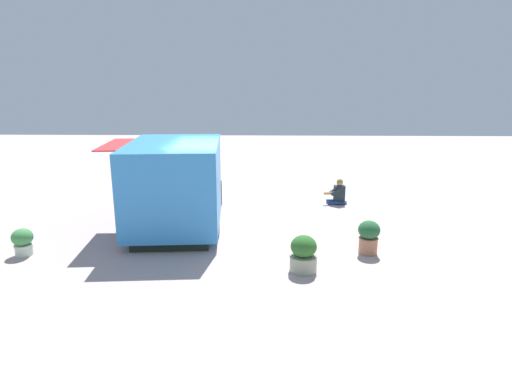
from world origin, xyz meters
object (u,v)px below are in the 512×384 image
object	(u,v)px
planter_flowering_far	(23,241)
planter_flowering_near	(369,236)
planter_flowering_side	(303,254)
person_customer	(338,194)
food_truck	(178,183)

from	to	relation	value
planter_flowering_far	planter_flowering_near	bearing A→B (deg)	2.10
planter_flowering_near	planter_flowering_side	bearing A→B (deg)	-147.75
planter_flowering_near	planter_flowering_far	world-z (taller)	planter_flowering_near
person_customer	planter_flowering_far	xyz separation A→B (m)	(-7.86, -4.42, 0.03)
planter_flowering_side	planter_flowering_near	bearing A→B (deg)	32.25
food_truck	planter_flowering_far	world-z (taller)	food_truck
food_truck	planter_flowering_side	world-z (taller)	food_truck
person_customer	planter_flowering_near	size ratio (longest dim) A/B	1.05
planter_flowering_near	planter_flowering_far	distance (m)	7.91
planter_flowering_near	planter_flowering_side	xyz separation A→B (m)	(-1.58, -0.99, -0.04)
food_truck	planter_flowering_near	distance (m)	5.34
planter_flowering_far	planter_flowering_side	bearing A→B (deg)	-6.35
planter_flowering_near	person_customer	bearing A→B (deg)	90.55
food_truck	planter_flowering_far	bearing A→B (deg)	-141.04
person_customer	planter_flowering_near	xyz separation A→B (m)	(0.04, -4.14, 0.11)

